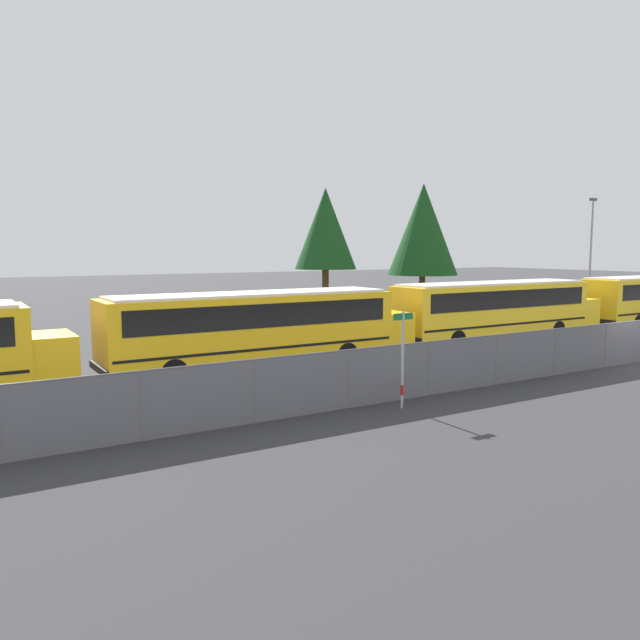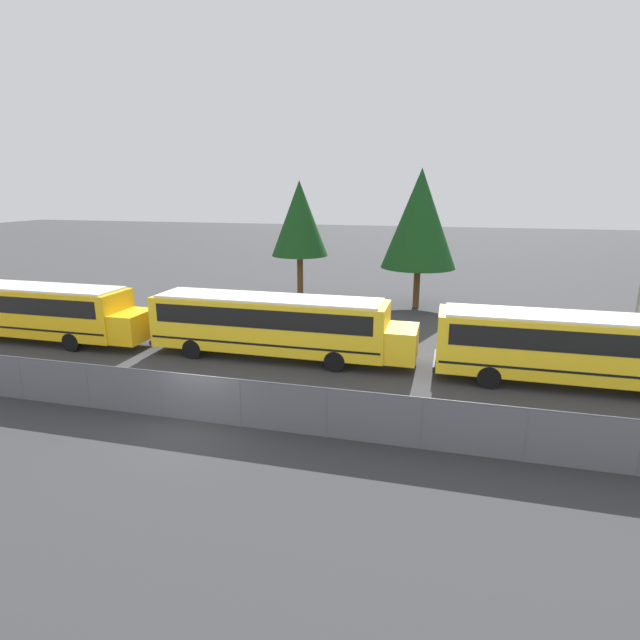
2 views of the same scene
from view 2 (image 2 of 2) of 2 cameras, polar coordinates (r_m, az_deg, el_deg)
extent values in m
plane|color=#38383A|center=(18.62, -13.42, -11.21)|extent=(200.00, 200.00, 0.00)
cube|color=#333335|center=(14.37, -25.33, -20.74)|extent=(141.52, 12.00, 0.01)
cube|color=#9EA0A5|center=(18.26, -13.58, -8.74)|extent=(107.52, 0.03, 1.75)
cube|color=slate|center=(18.25, -13.60, -8.75)|extent=(107.52, 0.01, 1.75)
cylinder|color=slate|center=(17.94, -13.75, -6.18)|extent=(107.52, 0.05, 0.05)
cylinder|color=slate|center=(22.77, -31.01, -5.75)|extent=(0.07, 0.07, 1.75)
cylinder|color=slate|center=(20.74, -24.98, -6.86)|extent=(0.07, 0.07, 1.75)
cylinder|color=slate|center=(19.00, -17.72, -8.10)|extent=(0.07, 0.07, 1.75)
cylinder|color=slate|center=(17.63, -9.11, -9.38)|extent=(0.07, 0.07, 1.75)
cylinder|color=slate|center=(16.71, 0.77, -10.59)|extent=(0.07, 0.07, 1.75)
cylinder|color=slate|center=(16.32, 11.52, -11.54)|extent=(0.07, 0.07, 1.75)
cylinder|color=slate|center=(16.51, 22.45, -12.11)|extent=(0.07, 0.07, 1.75)
cube|color=yellow|center=(31.30, -30.35, 1.05)|extent=(11.49, 2.54, 2.45)
cube|color=black|center=(31.19, -30.48, 2.01)|extent=(10.57, 2.58, 0.88)
cube|color=black|center=(31.44, -30.19, -0.16)|extent=(11.26, 2.57, 0.10)
cube|color=yellow|center=(27.30, -20.56, -0.66)|extent=(1.38, 2.34, 1.47)
cube|color=silver|center=(31.07, -30.65, 3.34)|extent=(10.91, 2.29, 0.10)
cylinder|color=black|center=(30.06, -23.69, -1.06)|extent=(0.96, 0.28, 0.96)
cylinder|color=black|center=(28.37, -26.51, -2.27)|extent=(0.96, 0.28, 0.96)
cube|color=yellow|center=(24.30, -5.87, -0.40)|extent=(11.49, 2.54, 2.45)
cube|color=black|center=(24.17, -5.91, 0.84)|extent=(10.57, 2.58, 0.88)
cube|color=black|center=(24.49, -5.83, -1.95)|extent=(11.26, 2.57, 0.10)
cube|color=yellow|center=(23.06, 9.34, -2.62)|extent=(1.38, 2.34, 1.47)
cube|color=black|center=(27.11, -17.38, -1.78)|extent=(0.12, 2.54, 0.24)
cube|color=silver|center=(24.00, -5.95, 2.55)|extent=(10.91, 2.29, 0.10)
cylinder|color=black|center=(24.76, 2.90, -3.01)|extent=(0.96, 0.28, 0.96)
cylinder|color=black|center=(22.63, 1.70, -4.73)|extent=(0.96, 0.28, 0.96)
cylinder|color=black|center=(27.04, -12.05, -1.79)|extent=(0.96, 0.28, 0.96)
cylinder|color=black|center=(25.10, -14.38, -3.22)|extent=(0.96, 0.28, 0.96)
cube|color=yellow|center=(23.20, 27.61, -2.78)|extent=(11.49, 2.54, 2.45)
cube|color=black|center=(23.06, 27.76, -1.50)|extent=(10.57, 2.58, 0.88)
cube|color=black|center=(23.40, 27.41, -4.39)|extent=(11.26, 2.57, 0.10)
cube|color=black|center=(22.88, 13.01, -4.50)|extent=(0.12, 2.54, 0.24)
cube|color=silver|center=(22.89, 27.98, 0.28)|extent=(10.91, 2.29, 0.10)
cylinder|color=black|center=(24.09, 18.40, -4.29)|extent=(0.96, 0.28, 0.96)
cylinder|color=black|center=(21.92, 18.74, -6.20)|extent=(0.96, 0.28, 0.96)
cylinder|color=#51381E|center=(36.60, -2.28, 4.76)|extent=(0.44, 0.44, 3.38)
cone|color=#144219|center=(36.11, -2.35, 11.53)|extent=(4.05, 4.05, 5.26)
cylinder|color=#51381E|center=(35.30, 10.97, 3.66)|extent=(0.44, 0.44, 2.81)
cone|color=#144219|center=(34.73, 11.35, 11.28)|extent=(5.06, 5.06, 6.58)
camera|label=1|loc=(32.34, -74.87, -2.16)|focal=35.00mm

